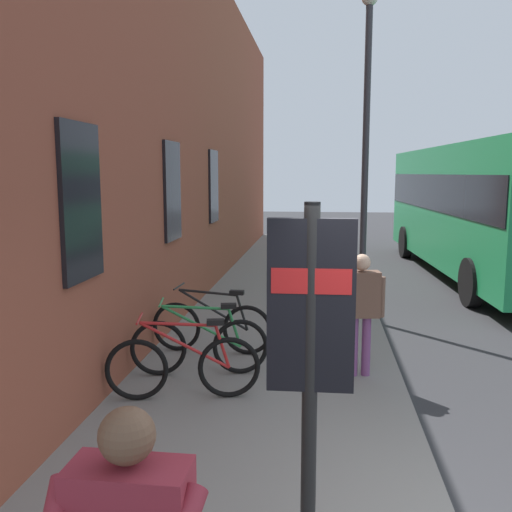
{
  "coord_description": "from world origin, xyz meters",
  "views": [
    {
      "loc": [
        -3.43,
        1.06,
        2.69
      ],
      "look_at": [
        4.46,
        1.98,
        1.51
      ],
      "focal_mm": 39.32,
      "sensor_mm": 36.0,
      "label": 1
    }
  ],
  "objects_px": {
    "bicycle_far_end": "(212,326)",
    "city_bus": "(481,203)",
    "street_lamp": "(366,129)",
    "transit_info_sign": "(311,329)",
    "pedestrian_near_bus": "(361,302)",
    "bicycle_under_window": "(200,345)",
    "bicycle_leaning_wall": "(184,366)"
  },
  "relations": [
    {
      "from": "bicycle_far_end",
      "to": "city_bus",
      "type": "xyz_separation_m",
      "value": [
        7.29,
        -5.6,
        1.41
      ]
    },
    {
      "from": "bicycle_far_end",
      "to": "street_lamp",
      "type": "height_order",
      "value": "street_lamp"
    },
    {
      "from": "transit_info_sign",
      "to": "pedestrian_near_bus",
      "type": "relative_size",
      "value": 1.53
    },
    {
      "from": "bicycle_under_window",
      "to": "pedestrian_near_bus",
      "type": "height_order",
      "value": "pedestrian_near_bus"
    },
    {
      "from": "bicycle_leaning_wall",
      "to": "bicycle_under_window",
      "type": "relative_size",
      "value": 1.0
    },
    {
      "from": "bicycle_leaning_wall",
      "to": "street_lamp",
      "type": "bearing_deg",
      "value": -28.11
    },
    {
      "from": "transit_info_sign",
      "to": "street_lamp",
      "type": "distance_m",
      "value": 7.12
    },
    {
      "from": "bicycle_leaning_wall",
      "to": "bicycle_far_end",
      "type": "distance_m",
      "value": 1.69
    },
    {
      "from": "city_bus",
      "to": "pedestrian_near_bus",
      "type": "distance_m",
      "value": 8.76
    },
    {
      "from": "bicycle_under_window",
      "to": "city_bus",
      "type": "bearing_deg",
      "value": -34.26
    },
    {
      "from": "bicycle_leaning_wall",
      "to": "bicycle_under_window",
      "type": "height_order",
      "value": "same"
    },
    {
      "from": "bicycle_under_window",
      "to": "city_bus",
      "type": "relative_size",
      "value": 0.17
    },
    {
      "from": "bicycle_leaning_wall",
      "to": "transit_info_sign",
      "type": "bearing_deg",
      "value": -150.07
    },
    {
      "from": "bicycle_under_window",
      "to": "bicycle_far_end",
      "type": "distance_m",
      "value": 0.89
    },
    {
      "from": "transit_info_sign",
      "to": "bicycle_under_window",
      "type": "bearing_deg",
      "value": 23.48
    },
    {
      "from": "bicycle_under_window",
      "to": "street_lamp",
      "type": "distance_m",
      "value": 5.11
    },
    {
      "from": "transit_info_sign",
      "to": "street_lamp",
      "type": "height_order",
      "value": "street_lamp"
    },
    {
      "from": "transit_info_sign",
      "to": "city_bus",
      "type": "relative_size",
      "value": 0.23
    },
    {
      "from": "pedestrian_near_bus",
      "to": "bicycle_under_window",
      "type": "bearing_deg",
      "value": 96.01
    },
    {
      "from": "bicycle_leaning_wall",
      "to": "city_bus",
      "type": "distance_m",
      "value": 10.67
    },
    {
      "from": "bicycle_far_end",
      "to": "pedestrian_near_bus",
      "type": "bearing_deg",
      "value": -108.34
    },
    {
      "from": "transit_info_sign",
      "to": "pedestrian_near_bus",
      "type": "distance_m",
      "value": 3.68
    },
    {
      "from": "bicycle_under_window",
      "to": "bicycle_leaning_wall",
      "type": "bearing_deg",
      "value": 178.76
    },
    {
      "from": "bicycle_under_window",
      "to": "bicycle_far_end",
      "type": "xyz_separation_m",
      "value": [
        0.89,
        0.02,
        0.0
      ]
    },
    {
      "from": "bicycle_leaning_wall",
      "to": "bicycle_far_end",
      "type": "xyz_separation_m",
      "value": [
        1.69,
        0.0,
        0.0
      ]
    },
    {
      "from": "bicycle_leaning_wall",
      "to": "street_lamp",
      "type": "relative_size",
      "value": 0.31
    },
    {
      "from": "bicycle_far_end",
      "to": "city_bus",
      "type": "distance_m",
      "value": 9.3
    },
    {
      "from": "bicycle_leaning_wall",
      "to": "city_bus",
      "type": "relative_size",
      "value": 0.16
    },
    {
      "from": "city_bus",
      "to": "bicycle_leaning_wall",
      "type": "bearing_deg",
      "value": 148.09
    },
    {
      "from": "bicycle_far_end",
      "to": "pedestrian_near_bus",
      "type": "xyz_separation_m",
      "value": [
        -0.68,
        -2.05,
        0.57
      ]
    },
    {
      "from": "bicycle_under_window",
      "to": "pedestrian_near_bus",
      "type": "xyz_separation_m",
      "value": [
        0.21,
        -2.03,
        0.57
      ]
    },
    {
      "from": "bicycle_far_end",
      "to": "transit_info_sign",
      "type": "relative_size",
      "value": 0.74
    }
  ]
}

